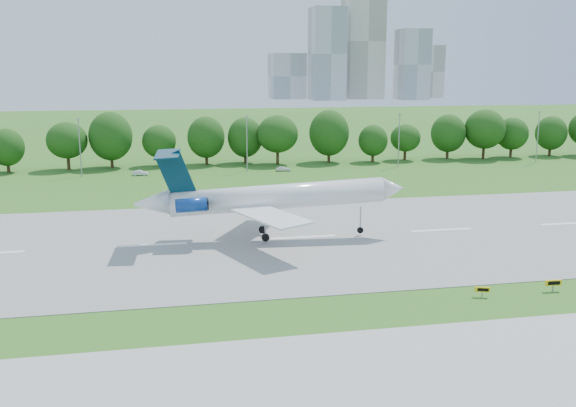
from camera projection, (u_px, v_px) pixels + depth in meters
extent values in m
plane|color=#2F6219|center=(544.00, 290.00, 66.20)|extent=(600.00, 600.00, 0.00)
cube|color=gray|center=(442.00, 230.00, 90.18)|extent=(400.00, 45.00, 0.08)
cylinder|color=#382314|center=(63.00, 162.00, 142.79)|extent=(0.70, 0.70, 3.60)
sphere|color=#0F370D|center=(62.00, 142.00, 141.87)|extent=(8.40, 8.40, 8.40)
cylinder|color=#382314|center=(242.00, 157.00, 150.33)|extent=(0.70, 0.70, 3.60)
sphere|color=#0F370D|center=(241.00, 139.00, 149.41)|extent=(8.40, 8.40, 8.40)
cylinder|color=#382314|center=(403.00, 153.00, 157.87)|extent=(0.70, 0.70, 3.60)
sphere|color=#0F370D|center=(404.00, 135.00, 156.95)|extent=(8.40, 8.40, 8.40)
cylinder|color=#382314|center=(550.00, 149.00, 165.42)|extent=(0.70, 0.70, 3.60)
sphere|color=#0F370D|center=(551.00, 132.00, 164.50)|extent=(8.40, 8.40, 8.40)
cylinder|color=gray|center=(80.00, 148.00, 133.26)|extent=(0.24, 0.24, 12.00)
cube|color=gray|center=(78.00, 119.00, 131.98)|extent=(0.90, 0.25, 0.18)
cylinder|color=gray|center=(247.00, 144.00, 139.86)|extent=(0.24, 0.24, 12.00)
cube|color=gray|center=(247.00, 116.00, 138.58)|extent=(0.90, 0.25, 0.18)
cylinder|color=gray|center=(399.00, 141.00, 146.46)|extent=(0.24, 0.24, 12.00)
cube|color=gray|center=(400.00, 114.00, 145.18)|extent=(0.90, 0.25, 0.18)
cylinder|color=gray|center=(538.00, 138.00, 153.06)|extent=(0.24, 0.24, 12.00)
cube|color=gray|center=(540.00, 112.00, 151.78)|extent=(0.90, 0.25, 0.18)
cube|color=#B2B2B7|center=(327.00, 54.00, 438.50)|extent=(22.00, 22.00, 62.00)
cube|color=beige|center=(363.00, 42.00, 456.67)|extent=(26.00, 26.00, 80.00)
cube|color=#B2B2B7|center=(412.00, 65.00, 446.48)|extent=(20.00, 20.00, 48.00)
cube|color=beige|center=(428.00, 72.00, 475.85)|extent=(18.00, 18.00, 38.00)
cube|color=#B2B2B7|center=(287.00, 76.00, 461.29)|extent=(24.00, 24.00, 32.00)
cylinder|color=white|center=(278.00, 197.00, 84.56)|extent=(28.44, 5.01, 4.63)
cone|color=white|center=(392.00, 188.00, 86.42)|extent=(3.35, 3.47, 3.43)
cone|color=white|center=(152.00, 203.00, 82.53)|extent=(4.85, 3.57, 3.50)
cube|color=white|center=(270.00, 216.00, 78.18)|extent=(8.84, 13.08, 0.46)
cube|color=white|center=(261.00, 195.00, 90.92)|extent=(9.96, 12.97, 0.46)
cube|color=#05293C|center=(176.00, 175.00, 82.18)|extent=(5.00, 0.77, 6.40)
cube|color=#05293C|center=(168.00, 154.00, 81.50)|extent=(3.55, 9.09, 0.35)
cylinder|color=navy|center=(191.00, 205.00, 80.79)|extent=(4.13, 2.03, 1.97)
cylinder|color=navy|center=(192.00, 197.00, 85.52)|extent=(4.13, 2.03, 1.97)
cylinder|color=gray|center=(360.00, 218.00, 86.71)|extent=(0.19, 0.19, 3.29)
cylinder|color=black|center=(360.00, 230.00, 87.05)|extent=(0.86, 0.33, 0.84)
cylinder|color=gray|center=(265.00, 225.00, 83.00)|extent=(0.23, 0.23, 3.29)
cylinder|color=black|center=(265.00, 237.00, 83.35)|extent=(1.06, 0.48, 1.03)
cylinder|color=gray|center=(262.00, 218.00, 87.01)|extent=(0.23, 0.23, 3.29)
cylinder|color=black|center=(262.00, 230.00, 87.35)|extent=(1.06, 0.48, 1.03)
cube|color=gray|center=(553.00, 288.00, 65.74)|extent=(0.12, 0.12, 0.75)
cube|color=yellow|center=(553.00, 283.00, 65.62)|extent=(1.73, 0.33, 0.59)
cube|color=black|center=(554.00, 283.00, 65.51)|extent=(1.29, 0.13, 0.38)
cube|color=gray|center=(482.00, 294.00, 64.12)|extent=(0.12, 0.12, 0.65)
cube|color=yellow|center=(482.00, 290.00, 64.03)|extent=(1.45, 0.65, 0.51)
cube|color=black|center=(482.00, 290.00, 63.93)|extent=(1.05, 0.39, 0.32)
imported|color=silver|center=(140.00, 173.00, 135.94)|extent=(3.36, 1.44, 1.08)
imported|color=white|center=(283.00, 169.00, 141.40)|extent=(3.27, 1.45, 1.09)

